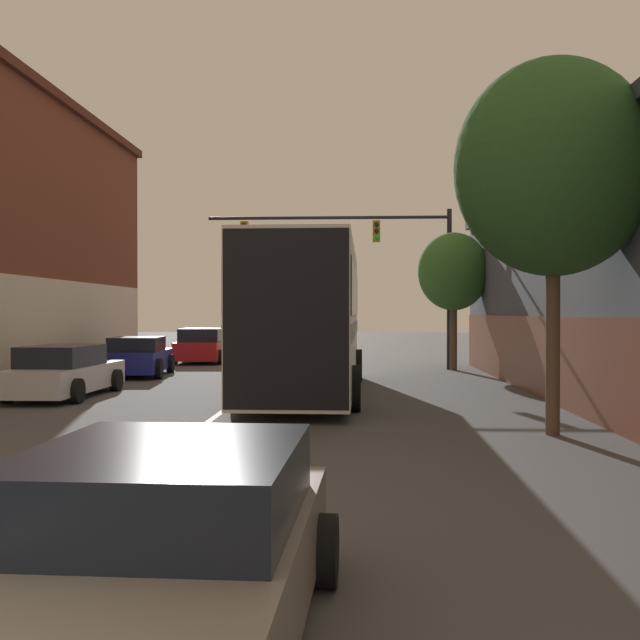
{
  "coord_description": "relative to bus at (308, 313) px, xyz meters",
  "views": [
    {
      "loc": [
        2.91,
        -1.87,
        2.12
      ],
      "look_at": [
        2.03,
        15.47,
        1.96
      ],
      "focal_mm": 42.0,
      "sensor_mm": 36.0,
      "label": 1
    }
  ],
  "objects": [
    {
      "name": "street_tree_near",
      "position": [
        4.69,
        -6.4,
        2.52
      ],
      "size": [
        3.43,
        3.09,
        6.53
      ],
      "color": "brown",
      "rests_on": "ground_plane"
    },
    {
      "name": "parked_car_left_far",
      "position": [
        -6.09,
        5.21,
        -1.47
      ],
      "size": [
        2.29,
        4.2,
        1.32
      ],
      "rotation": [
        0.0,
        0.0,
        1.67
      ],
      "color": "navy",
      "rests_on": "ground_plane"
    },
    {
      "name": "lane_center_line",
      "position": [
        -1.61,
        -2.53,
        -2.11
      ],
      "size": [
        0.14,
        42.34,
        0.01
      ],
      "color": "silver",
      "rests_on": "ground_plane"
    },
    {
      "name": "street_tree_far",
      "position": [
        4.84,
        8.36,
        1.52
      ],
      "size": [
        2.63,
        2.36,
        5.11
      ],
      "color": "brown",
      "rests_on": "ground_plane"
    },
    {
      "name": "bus",
      "position": [
        0.0,
        0.0,
        0.0
      ],
      "size": [
        2.87,
        11.27,
        3.78
      ],
      "rotation": [
        0.0,
        0.0,
        1.56
      ],
      "color": "silver",
      "rests_on": "ground_plane"
    },
    {
      "name": "parked_car_left_near",
      "position": [
        -6.1,
        -1.1,
        -1.49
      ],
      "size": [
        1.91,
        4.54,
        1.31
      ],
      "rotation": [
        0.0,
        0.0,
        1.57
      ],
      "color": "silver",
      "rests_on": "ground_plane"
    },
    {
      "name": "parked_car_left_mid",
      "position": [
        -5.37,
        12.11,
        -1.42
      ],
      "size": [
        2.28,
        4.34,
        1.47
      ],
      "rotation": [
        0.0,
        0.0,
        1.63
      ],
      "color": "red",
      "rests_on": "ground_plane"
    },
    {
      "name": "traffic_signal_gantry",
      "position": [
        1.86,
        8.63,
        2.32
      ],
      "size": [
        9.18,
        0.36,
        6.02
      ],
      "color": "black",
      "rests_on": "ground_plane"
    },
    {
      "name": "hatchback_foreground",
      "position": [
        0.05,
        -14.98,
        -1.51
      ],
      "size": [
        2.2,
        4.08,
        1.26
      ],
      "rotation": [
        0.0,
        0.0,
        1.54
      ],
      "color": "slate",
      "rests_on": "ground_plane"
    }
  ]
}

